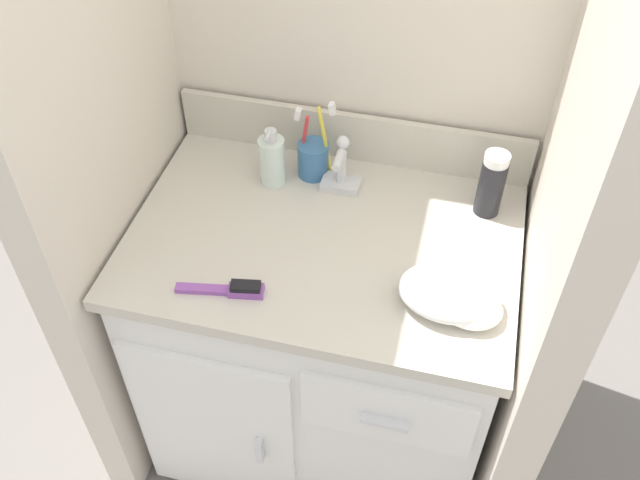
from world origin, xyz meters
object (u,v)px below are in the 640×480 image
Objects in this scene: toothbrush_cup at (313,157)px; hairbrush at (232,289)px; hand_towel at (455,296)px; soap_dispenser at (272,160)px; shaving_cream_can at (491,184)px.

toothbrush_cup is 1.13× the size of hairbrush.
hand_towel is at bearing -0.97° from hairbrush.
hairbrush is at bearing -170.86° from hand_towel.
toothbrush_cup reaches higher than hand_towel.
soap_dispenser is 0.36m from hairbrush.
shaving_cream_can is 0.77× the size of hand_towel.
shaving_cream_can is 0.31m from hand_towel.
hairbrush is 0.44m from hand_towel.
soap_dispenser reaches higher than hairbrush.
shaving_cream_can reaches higher than hand_towel.
hand_towel is (0.46, -0.28, -0.03)m from soap_dispenser.
soap_dispenser is at bearing 148.31° from hand_towel.
shaving_cream_can is 0.88× the size of hairbrush.
shaving_cream_can is (0.41, -0.03, 0.03)m from toothbrush_cup.
shaving_cream_can is at bearing -4.26° from toothbrush_cup.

